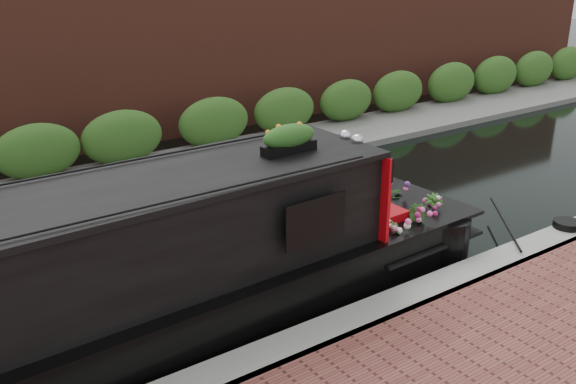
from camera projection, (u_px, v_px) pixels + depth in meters
ground at (241, 243)px, 11.24m from camera, size 80.00×80.00×0.00m
near_bank_coping at (367, 328)px, 8.71m from camera, size 40.00×0.60×0.50m
far_bank_path at (145, 178)px, 14.45m from camera, size 40.00×2.40×0.34m
far_hedge at (129, 167)px, 15.14m from camera, size 40.00×1.10×2.80m
far_brick_wall at (98, 146)px, 16.74m from camera, size 40.00×1.00×8.00m
narrowboat at (90, 299)px, 7.81m from camera, size 11.99×2.48×2.80m
rope_fender at (444, 227)px, 11.48m from camera, size 0.33×0.36×0.33m
coiled_mooring_rope at (567, 224)px, 11.24m from camera, size 0.48×0.48×0.12m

